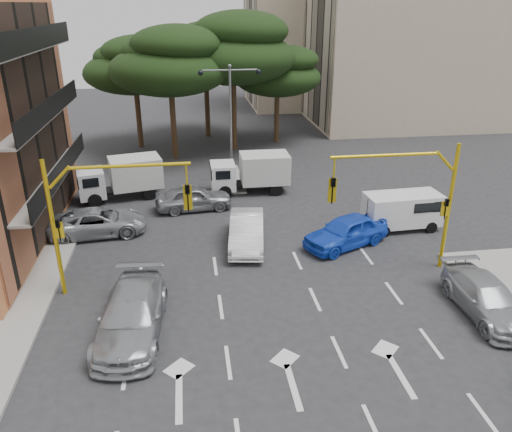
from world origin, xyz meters
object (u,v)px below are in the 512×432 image
Objects in this scene: car_silver_parked at (487,298)px; car_silver_cross_b at (194,197)px; signal_mast_left at (96,208)px; car_blue_compact at (346,231)px; signal_mast_right at (414,192)px; car_white_hatch at (247,231)px; car_silver_cross_a at (98,222)px; van_white at (402,211)px; box_truck_b at (250,173)px; car_silver_wagon at (131,315)px; street_lamp_center at (230,103)px; box_truck_a at (121,179)px.

car_silver_cross_b is at bearing 131.93° from car_silver_parked.
signal_mast_left reaches higher than car_blue_compact.
car_white_hatch is at bearing 153.22° from signal_mast_right.
car_silver_cross_a is at bearing 170.86° from car_white_hatch.
van_white is 10.24m from box_truck_b.
signal_mast_right is at bearing 19.51° from car_silver_wagon.
car_silver_parked is 1.19× the size of van_white.
car_silver_cross_b is (-2.58, 5.26, -0.02)m from car_white_hatch.
car_white_hatch is (-0.22, -10.46, -4.63)m from street_lamp_center.
car_silver_cross_b is (4.00, 8.81, -3.11)m from signal_mast_left.
car_silver_parked is at bearing 1.75° from car_silver_wagon.
car_silver_cross_a is at bearing 121.48° from box_truck_b.
car_white_hatch is 0.99× the size of car_silver_parked.
car_blue_compact is (4.81, -11.23, -4.63)m from street_lamp_center.
street_lamp_center reaches higher than signal_mast_left.
signal_mast_right is 13.03m from car_silver_wagon.
box_truck_b is at bearing -103.57° from box_truck_a.
car_silver_cross_a is 0.98× the size of box_truck_a.
car_blue_compact is at bearing 35.14° from car_silver_wagon.
car_silver_wagon reaches higher than car_silver_cross_a.
street_lamp_center is at bearing 115.71° from car_silver_parked.
box_truck_a is at bearing -150.74° from car_blue_compact.
car_silver_parked is at bearing -153.72° from box_truck_b.
car_white_hatch reaches higher than car_silver_cross_b.
car_blue_compact is at bearing -155.97° from box_truck_b.
car_blue_compact is 1.14× the size of van_white.
signal_mast_right and signal_mast_left have the same top height.
car_blue_compact is (-2.00, 2.78, -3.09)m from signal_mast_right.
signal_mast_right is 4.61m from car_blue_compact.
car_silver_cross_b is 0.87× the size of box_truck_b.
car_silver_wagon is at bearing -107.36° from street_lamp_center.
car_silver_wagon is (-12.22, -3.33, -3.06)m from signal_mast_right.
signal_mast_left is at bearing -115.91° from street_lamp_center.
box_truck_b reaches higher than car_blue_compact.
car_silver_cross_b is at bearing 124.60° from box_truck_b.
car_silver_parked is 17.10m from box_truck_b.
box_truck_a is at bearing 140.94° from signal_mast_right.
box_truck_a is (-15.80, 15.38, 0.58)m from car_silver_parked.
car_silver_cross_b is at bearing -153.54° from car_blue_compact.
signal_mast_left is at bearing -175.28° from car_silver_cross_a.
van_white is at bearing -48.38° from street_lamp_center.
box_truck_a is at bearing -116.90° from van_white.
car_silver_wagon is 9.64m from car_silver_cross_a.
car_silver_parked is (1.70, -3.94, -3.17)m from signal_mast_right.
car_white_hatch is 8.13m from car_silver_cross_a.
street_lamp_center reaches higher than car_silver_cross_b.
car_white_hatch is 1.18× the size of van_white.
box_truck_b is at bearing -135.90° from van_white.
van_white is (15.30, 4.44, -2.86)m from signal_mast_left.
car_silver_cross_a is at bearing 159.38° from box_truck_a.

